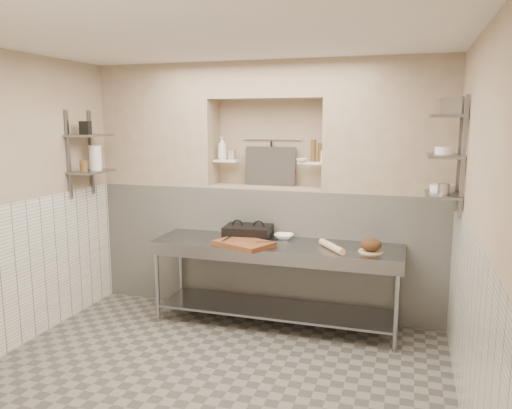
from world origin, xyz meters
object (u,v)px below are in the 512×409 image
at_px(panini_press, 248,232).
at_px(cutting_board, 244,244).
at_px(mixing_bowl, 284,236).
at_px(jug_left, 95,158).
at_px(bottle_soap, 222,148).
at_px(bread_loaf, 371,245).
at_px(prep_table, 275,267).
at_px(bowl_alcove, 302,160).
at_px(rolling_pin, 332,247).

bearing_deg(panini_press, cutting_board, -83.97).
distance_m(panini_press, cutting_board, 0.35).
xyz_separation_m(cutting_board, mixing_bowl, (0.31, 0.43, 0.00)).
bearing_deg(jug_left, panini_press, 6.43).
height_order(bottle_soap, jug_left, bottle_soap).
bearing_deg(bread_loaf, prep_table, 176.45).
distance_m(mixing_bowl, bread_loaf, 0.99).
height_order(mixing_bowl, bottle_soap, bottle_soap).
xyz_separation_m(cutting_board, jug_left, (-1.81, 0.15, 0.83)).
bearing_deg(panini_press, bowl_alcove, 30.77).
relative_size(bread_loaf, jug_left, 0.75).
height_order(mixing_bowl, jug_left, jug_left).
xyz_separation_m(panini_press, jug_left, (-1.74, -0.20, 0.78)).
xyz_separation_m(prep_table, jug_left, (-2.09, -0.05, 1.11)).
relative_size(mixing_bowl, bread_loaf, 1.03).
bearing_deg(bottle_soap, prep_table, -34.39).
xyz_separation_m(mixing_bowl, rolling_pin, (0.57, -0.32, 0.01)).
xyz_separation_m(panini_press, rolling_pin, (0.95, -0.23, -0.03)).
height_order(bread_loaf, jug_left, jug_left).
xyz_separation_m(rolling_pin, bowl_alcove, (-0.44, 0.60, 0.80)).
relative_size(bread_loaf, bottle_soap, 0.77).
distance_m(prep_table, rolling_pin, 0.67).
relative_size(panini_press, bread_loaf, 2.58).
relative_size(prep_table, bread_loaf, 12.69).
height_order(panini_press, bowl_alcove, bowl_alcove).
xyz_separation_m(panini_press, bread_loaf, (1.32, -0.21, 0.01)).
distance_m(rolling_pin, bowl_alcove, 1.09).
bearing_deg(prep_table, mixing_bowl, 82.18).
distance_m(bottle_soap, bowl_alcove, 0.95).
distance_m(cutting_board, rolling_pin, 0.89).
bearing_deg(rolling_pin, cutting_board, -172.96).
height_order(rolling_pin, bowl_alcove, bowl_alcove).
xyz_separation_m(bread_loaf, jug_left, (-3.06, 0.01, 0.77)).
distance_m(bread_loaf, jug_left, 3.16).
relative_size(prep_table, panini_press, 4.91).
bearing_deg(jug_left, prep_table, 1.40).
height_order(mixing_bowl, rolling_pin, rolling_pin).
distance_m(mixing_bowl, bowl_alcove, 0.86).
bearing_deg(prep_table, rolling_pin, -8.46).
bearing_deg(rolling_pin, mixing_bowl, 150.62).
relative_size(prep_table, jug_left, 9.46).
height_order(panini_press, bottle_soap, bottle_soap).
bearing_deg(bowl_alcove, mixing_bowl, -114.84).
height_order(bottle_soap, bowl_alcove, bottle_soap).
height_order(cutting_board, rolling_pin, rolling_pin).
bearing_deg(bottle_soap, mixing_bowl, -20.65).
relative_size(cutting_board, bread_loaf, 2.69).
xyz_separation_m(mixing_bowl, bowl_alcove, (0.13, 0.28, 0.81)).
relative_size(cutting_board, bowl_alcove, 4.48).
distance_m(mixing_bowl, jug_left, 2.29).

